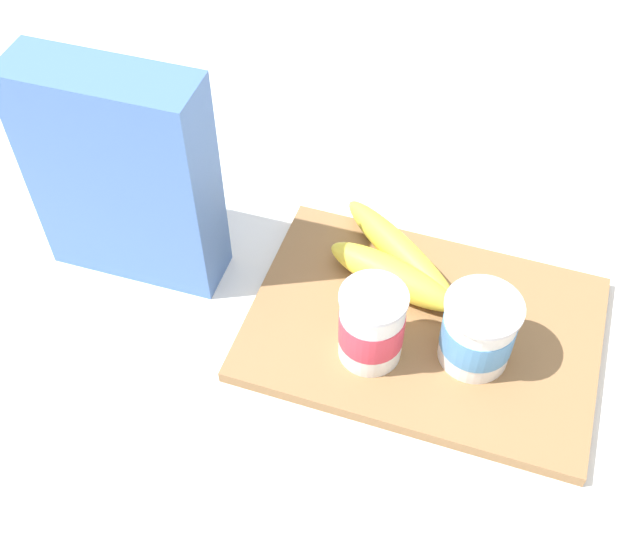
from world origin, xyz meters
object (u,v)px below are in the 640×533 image
cereal_box (122,178)px  yogurt_cup_back (372,325)px  banana_bunch (397,265)px  cutting_board (423,328)px  yogurt_cup_front (478,331)px

cereal_box → yogurt_cup_back: (-0.28, 0.05, -0.07)m
cereal_box → banana_bunch: size_ratio=1.51×
banana_bunch → cutting_board: bearing=129.3°
cutting_board → yogurt_cup_back: (0.04, 0.05, 0.05)m
cereal_box → banana_bunch: 0.30m
yogurt_cup_front → yogurt_cup_back: 0.10m
cutting_board → yogurt_cup_front: bearing=158.3°
yogurt_cup_back → banana_bunch: bearing=-90.0°
cutting_board → yogurt_cup_back: 0.08m
cereal_box → yogurt_cup_front: 0.39m
cereal_box → yogurt_cup_front: (-0.38, 0.02, -0.07)m
banana_bunch → yogurt_cup_front: bearing=142.7°
cereal_box → cutting_board: bearing=179.2°
cutting_board → yogurt_cup_back: yogurt_cup_back is taller
cereal_box → yogurt_cup_front: bearing=175.8°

